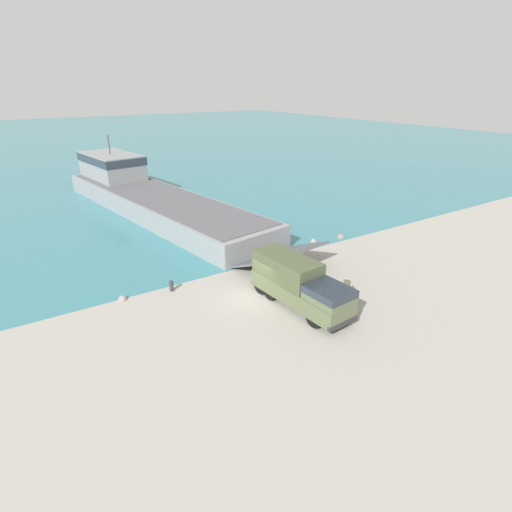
# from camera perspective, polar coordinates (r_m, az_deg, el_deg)

# --- Properties ---
(ground_plane) EXTENTS (240.00, 240.00, 0.00)m
(ground_plane) POSITION_cam_1_polar(r_m,az_deg,el_deg) (28.53, -0.52, -5.94)
(ground_plane) COLOR #9E998E
(water_surface) EXTENTS (240.00, 180.00, 0.01)m
(water_surface) POSITION_cam_1_polar(r_m,az_deg,el_deg) (117.45, -26.66, 14.19)
(water_surface) COLOR teal
(water_surface) RESTS_ON ground_plane
(landing_craft) EXTENTS (13.23, 40.75, 7.85)m
(landing_craft) POSITION_cam_1_polar(r_m,az_deg,el_deg) (50.58, -15.55, 8.75)
(landing_craft) COLOR gray
(landing_craft) RESTS_ON ground_plane
(military_truck) EXTENTS (3.03, 8.11, 3.21)m
(military_truck) POSITION_cam_1_polar(r_m,az_deg,el_deg) (26.98, 6.18, -3.94)
(military_truck) COLOR #566042
(military_truck) RESTS_ON ground_plane
(soldier_on_ramp) EXTENTS (0.41, 0.50, 1.73)m
(soldier_on_ramp) POSITION_cam_1_polar(r_m,az_deg,el_deg) (28.50, 12.80, -4.33)
(soldier_on_ramp) COLOR #566042
(soldier_on_ramp) RESTS_ON ground_plane
(mooring_bollard) EXTENTS (0.34, 0.34, 0.86)m
(mooring_bollard) POSITION_cam_1_polar(r_m,az_deg,el_deg) (29.85, -12.00, -4.08)
(mooring_bollard) COLOR #333338
(mooring_bollard) RESTS_ON ground_plane
(shoreline_rock_a) EXTENTS (0.62, 0.62, 0.62)m
(shoreline_rock_a) POSITION_cam_1_polar(r_m,az_deg,el_deg) (29.79, -18.48, -5.92)
(shoreline_rock_a) COLOR gray
(shoreline_rock_a) RESTS_ON ground_plane
(shoreline_rock_b) EXTENTS (0.77, 0.77, 0.77)m
(shoreline_rock_b) POSITION_cam_1_polar(r_m,az_deg,el_deg) (40.34, 11.98, 2.59)
(shoreline_rock_b) COLOR gray
(shoreline_rock_b) RESTS_ON ground_plane
(shoreline_rock_c) EXTENTS (0.64, 0.64, 0.64)m
(shoreline_rock_c) POSITION_cam_1_polar(r_m,az_deg,el_deg) (38.79, 8.21, 2.02)
(shoreline_rock_c) COLOR gray
(shoreline_rock_c) RESTS_ON ground_plane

